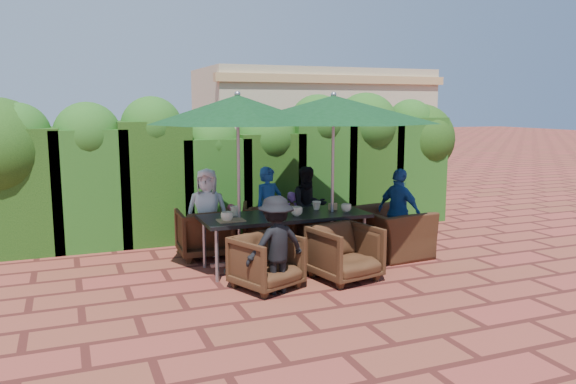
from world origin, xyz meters
name	(u,v)px	position (x,y,z in m)	size (l,w,h in m)	color
ground	(288,267)	(0.00, 0.00, 0.00)	(80.00, 80.00, 0.00)	maroon
dining_table	(285,220)	(-0.01, 0.10, 0.68)	(2.37, 0.90, 0.75)	black
umbrella_left	(238,110)	(-0.70, 0.06, 2.21)	(2.39, 2.39, 2.46)	gray
umbrella_right	(333,109)	(0.70, 0.04, 2.21)	(2.99, 2.99, 2.46)	gray
chair_far_left	(204,230)	(-0.96, 1.03, 0.40)	(0.78, 0.73, 0.80)	black
chair_far_mid	(269,224)	(0.08, 1.03, 0.41)	(0.81, 0.75, 0.83)	black
chair_far_right	(310,225)	(0.78, 1.02, 0.35)	(0.69, 0.64, 0.71)	black
chair_near_left	(267,259)	(-0.59, -0.73, 0.37)	(0.72, 0.68, 0.74)	black
chair_near_right	(345,250)	(0.49, -0.77, 0.40)	(0.77, 0.72, 0.79)	black
chair_end_right	(390,224)	(1.69, 0.05, 0.48)	(1.10, 0.71, 0.96)	black
adult_far_left	(207,212)	(-0.88, 1.13, 0.66)	(0.66, 0.39, 1.33)	silver
adult_far_mid	(269,209)	(0.07, 1.01, 0.66)	(0.48, 0.39, 1.33)	#1B4A94
adult_far_right	(308,206)	(0.78, 1.08, 0.65)	(0.62, 0.38, 1.29)	black
adult_near_left	(276,245)	(-0.53, -0.93, 0.60)	(0.77, 0.35, 1.20)	black
adult_end_right	(399,212)	(1.83, 0.03, 0.67)	(0.78, 0.39, 1.33)	#1B4A94
child_left	(232,229)	(-0.51, 1.07, 0.38)	(0.28, 0.23, 0.77)	#C94760
child_right	(293,219)	(0.52, 1.10, 0.45)	(0.32, 0.26, 0.89)	#84479B
pedestrian_a	(271,172)	(1.30, 4.29, 0.82)	(1.53, 0.55, 1.64)	#257C22
pedestrian_b	(319,169)	(2.45, 4.29, 0.84)	(0.80, 0.49, 1.67)	#C94760
pedestrian_c	(361,169)	(3.58, 4.37, 0.79)	(1.01, 0.46, 1.58)	gray
cup_a	(227,217)	(-0.90, -0.07, 0.82)	(0.17, 0.17, 0.13)	beige
cup_b	(235,211)	(-0.69, 0.25, 0.82)	(0.15, 0.15, 0.14)	beige
cup_c	(297,211)	(0.10, -0.06, 0.82)	(0.17, 0.17, 0.13)	beige
cup_d	(316,205)	(0.55, 0.26, 0.81)	(0.13, 0.13, 0.13)	beige
cup_e	(346,208)	(0.88, -0.05, 0.81)	(0.15, 0.15, 0.12)	beige
ketchup_bottle	(274,209)	(-0.17, 0.12, 0.83)	(0.04, 0.04, 0.17)	#B20C0A
sauce_bottle	(273,209)	(-0.17, 0.15, 0.83)	(0.04, 0.04, 0.17)	#4C230C
serving_tray	(231,220)	(-0.85, -0.06, 0.76)	(0.35, 0.25, 0.02)	#926D46
number_block_left	(271,212)	(-0.22, 0.09, 0.80)	(0.12, 0.06, 0.10)	tan
number_block_right	(333,207)	(0.76, 0.15, 0.80)	(0.12, 0.06, 0.10)	tan
hedge_wall	(235,159)	(-0.08, 2.32, 1.34)	(9.10, 1.60, 2.51)	#15370F
building	(312,129)	(3.50, 6.99, 1.61)	(6.20, 3.08, 3.20)	#BEB18D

